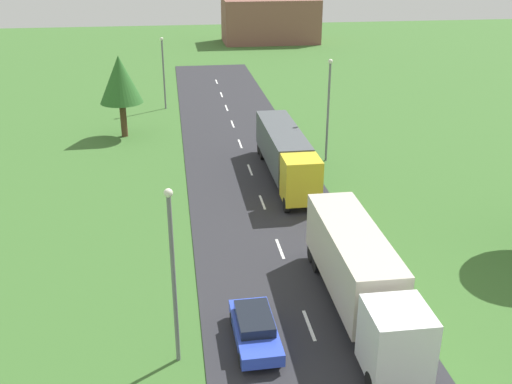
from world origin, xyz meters
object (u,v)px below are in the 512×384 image
object	(u,v)px
truck_second	(360,273)
truck_third	(285,152)
car_third	(255,328)
lamppost_fourth	(163,69)
lamppost_second	(173,269)
tree_oak	(120,80)
distant_building	(270,21)
lamppost_third	(328,106)

from	to	relation	value
truck_second	truck_third	size ratio (longest dim) A/B	0.92
truck_third	truck_second	bearing A→B (deg)	-89.59
truck_second	truck_third	distance (m)	17.89
car_third	lamppost_fourth	xyz separation A→B (m)	(-3.78, 41.40, 3.43)
lamppost_second	tree_oak	distance (m)	32.97
truck_second	lamppost_fourth	world-z (taller)	lamppost_fourth
lamppost_second	tree_oak	bearing A→B (deg)	97.20
truck_second	lamppost_second	distance (m)	9.20
lamppost_fourth	distant_building	distance (m)	46.95
car_third	lamppost_fourth	distance (m)	41.72
lamppost_fourth	tree_oak	distance (m)	10.14
truck_second	distant_building	distance (m)	83.48
truck_second	lamppost_fourth	xyz separation A→B (m)	(-8.99, 39.79, 2.01)
truck_second	car_third	world-z (taller)	truck_second
truck_third	lamppost_second	xyz separation A→B (m)	(-8.50, -20.17, 2.36)
truck_second	distant_building	bearing A→B (deg)	83.44
car_third	tree_oak	distance (m)	33.21
truck_second	car_third	size ratio (longest dim) A/B	2.71
truck_second	car_third	distance (m)	5.63
lamppost_third	lamppost_fourth	size ratio (longest dim) A/B	1.10
truck_second	lamppost_third	xyz separation A→B (m)	(3.93, 21.34, 2.40)
truck_third	lamppost_fourth	size ratio (longest dim) A/B	1.76
truck_third	car_third	size ratio (longest dim) A/B	2.95
truck_second	lamppost_second	xyz separation A→B (m)	(-8.62, -2.28, 2.26)
truck_third	lamppost_fourth	distance (m)	23.71
lamppost_second	tree_oak	size ratio (longest dim) A/B	1.08
car_third	distant_building	distance (m)	85.86
truck_third	distant_building	world-z (taller)	distant_building
truck_third	lamppost_second	bearing A→B (deg)	-112.84
lamppost_third	distant_building	bearing A→B (deg)	84.80
truck_second	tree_oak	size ratio (longest dim) A/B	1.65
truck_second	lamppost_second	size ratio (longest dim) A/B	1.52
lamppost_third	tree_oak	bearing A→B (deg)	151.43
truck_second	distant_building	world-z (taller)	distant_building
tree_oak	distant_building	bearing A→B (deg)	66.99
truck_third	car_third	xyz separation A→B (m)	(-5.08, -19.51, -1.32)
truck_third	lamppost_third	bearing A→B (deg)	40.34
car_third	lamppost_fourth	world-z (taller)	lamppost_fourth
car_third	lamppost_third	bearing A→B (deg)	68.29
car_third	lamppost_second	size ratio (longest dim) A/B	0.56
tree_oak	truck_second	bearing A→B (deg)	-67.26
lamppost_third	lamppost_fourth	world-z (taller)	lamppost_third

